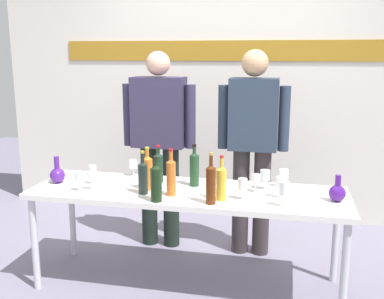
{
  "coord_description": "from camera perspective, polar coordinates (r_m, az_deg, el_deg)",
  "views": [
    {
      "loc": [
        0.69,
        -2.99,
        1.7
      ],
      "look_at": [
        0.0,
        0.15,
        1.0
      ],
      "focal_mm": 41.96,
      "sensor_mm": 36.0,
      "label": 1
    }
  ],
  "objects": [
    {
      "name": "ground_plane",
      "position": [
        3.51,
        -0.55,
        -16.74
      ],
      "size": [
        10.0,
        10.0,
        0.0
      ],
      "primitive_type": "plane",
      "color": "slate"
    },
    {
      "name": "back_wall",
      "position": [
        4.63,
        3.85,
        9.75
      ],
      "size": [
        4.71,
        0.11,
        3.0
      ],
      "color": "silver",
      "rests_on": "ground"
    },
    {
      "name": "display_table",
      "position": [
        3.24,
        -0.57,
        -6.19
      ],
      "size": [
        2.26,
        0.68,
        0.74
      ],
      "color": "white",
      "rests_on": "ground"
    },
    {
      "name": "decanter_blue_left",
      "position": [
        3.54,
        -16.74,
        -3.04
      ],
      "size": [
        0.11,
        0.11,
        0.2
      ],
      "color": "#4F208B",
      "rests_on": "display_table"
    },
    {
      "name": "decanter_blue_right",
      "position": [
        3.12,
        17.98,
        -5.19
      ],
      "size": [
        0.11,
        0.11,
        0.18
      ],
      "color": "#4B1A85",
      "rests_on": "display_table"
    },
    {
      "name": "presenter_left",
      "position": [
        3.88,
        -4.19,
        1.68
      ],
      "size": [
        0.64,
        0.22,
        1.71
      ],
      "color": "black",
      "rests_on": "ground"
    },
    {
      "name": "presenter_right",
      "position": [
        3.74,
        7.73,
        1.13
      ],
      "size": [
        0.58,
        0.22,
        1.73
      ],
      "color": "#362F30",
      "rests_on": "ground"
    },
    {
      "name": "wine_bottle_0",
      "position": [
        3.22,
        -5.68,
        -2.79
      ],
      "size": [
        0.07,
        0.07,
        0.31
      ],
      "color": "orange",
      "rests_on": "display_table"
    },
    {
      "name": "wine_bottle_1",
      "position": [
        3.29,
        0.3,
        -2.35
      ],
      "size": [
        0.07,
        0.07,
        0.31
      ],
      "color": "#1C3E24",
      "rests_on": "display_table"
    },
    {
      "name": "wine_bottle_2",
      "position": [
        2.99,
        3.75,
        -4.13
      ],
      "size": [
        0.07,
        0.07,
        0.31
      ],
      "color": "gold",
      "rests_on": "display_table"
    },
    {
      "name": "wine_bottle_3",
      "position": [
        3.07,
        -2.68,
        -3.34
      ],
      "size": [
        0.06,
        0.06,
        0.33
      ],
      "color": "orange",
      "rests_on": "display_table"
    },
    {
      "name": "wine_bottle_4",
      "position": [
        2.96,
        -4.58,
        -4.13
      ],
      "size": [
        0.08,
        0.08,
        0.3
      ],
      "color": "black",
      "rests_on": "display_table"
    },
    {
      "name": "wine_bottle_5",
      "position": [
        3.4,
        -4.29,
        -2.14
      ],
      "size": [
        0.07,
        0.07,
        0.29
      ],
      "color": "#193222",
      "rests_on": "display_table"
    },
    {
      "name": "wine_bottle_6",
      "position": [
        3.13,
        -6.26,
        -3.39
      ],
      "size": [
        0.07,
        0.07,
        0.31
      ],
      "color": "black",
      "rests_on": "display_table"
    },
    {
      "name": "wine_bottle_7",
      "position": [
        2.91,
        2.41,
        -4.26
      ],
      "size": [
        0.06,
        0.06,
        0.34
      ],
      "color": "#53240B",
      "rests_on": "display_table"
    },
    {
      "name": "wine_glass_left_0",
      "position": [
        3.28,
        -14.15,
        -3.47
      ],
      "size": [
        0.06,
        0.06,
        0.14
      ],
      "color": "white",
      "rests_on": "display_table"
    },
    {
      "name": "wine_glass_left_1",
      "position": [
        3.42,
        -12.52,
        -2.61
      ],
      "size": [
        0.06,
        0.06,
        0.15
      ],
      "color": "white",
      "rests_on": "display_table"
    },
    {
      "name": "wine_glass_left_2",
      "position": [
        3.6,
        -7.51,
        -1.89
      ],
      "size": [
        0.07,
        0.07,
        0.13
      ],
      "color": "white",
      "rests_on": "display_table"
    },
    {
      "name": "wine_glass_left_3",
      "position": [
        3.29,
        -12.67,
        -3.42
      ],
      "size": [
        0.06,
        0.06,
        0.13
      ],
      "color": "white",
      "rests_on": "display_table"
    },
    {
      "name": "wine_glass_right_0",
      "position": [
        2.91,
        11.63,
        -4.92
      ],
      "size": [
        0.07,
        0.07,
        0.17
      ],
      "color": "white",
      "rests_on": "display_table"
    },
    {
      "name": "wine_glass_right_1",
      "position": [
        3.33,
        11.57,
        -3.11
      ],
      "size": [
        0.07,
        0.07,
        0.14
      ],
      "color": "white",
      "rests_on": "display_table"
    },
    {
      "name": "wine_glass_right_2",
      "position": [
        3.09,
        11.08,
        -4.21
      ],
      "size": [
        0.06,
        0.06,
        0.15
      ],
      "color": "white",
      "rests_on": "display_table"
    },
    {
      "name": "wine_glass_right_3",
      "position": [
        3.02,
        6.45,
        -4.5
      ],
      "size": [
        0.06,
        0.06,
        0.15
      ],
      "color": "white",
      "rests_on": "display_table"
    },
    {
      "name": "wine_glass_right_4",
      "position": [
        3.26,
        9.29,
        -3.3
      ],
      "size": [
        0.07,
        0.07,
        0.14
      ],
      "color": "white",
      "rests_on": "display_table"
    },
    {
      "name": "wine_glass_right_5",
      "position": [
        3.19,
        8.13,
        -3.79
      ],
      "size": [
        0.06,
        0.06,
        0.13
      ],
      "color": "white",
      "rests_on": "display_table"
    }
  ]
}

